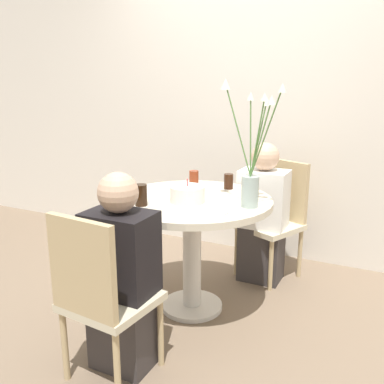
{
  "coord_description": "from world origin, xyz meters",
  "views": [
    {
      "loc": [
        1.14,
        -2.3,
        1.46
      ],
      "look_at": [
        0.0,
        0.0,
        0.8
      ],
      "focal_mm": 40.0,
      "sensor_mm": 36.0,
      "label": 1
    }
  ],
  "objects_px": {
    "drink_glass_1": "(229,181)",
    "person_guest": "(263,218)",
    "flower_vase": "(251,164)",
    "person_woman": "(122,279)",
    "chair_near_front": "(100,292)",
    "birthday_cake": "(187,194)",
    "drink_glass_2": "(141,195)",
    "side_plate": "(212,212)",
    "chair_right_flank": "(277,213)",
    "drink_glass_0": "(194,180)"
  },
  "relations": [
    {
      "from": "drink_glass_1",
      "to": "drink_glass_2",
      "type": "bearing_deg",
      "value": -117.29
    },
    {
      "from": "chair_right_flank",
      "to": "drink_glass_1",
      "type": "bearing_deg",
      "value": -93.18
    },
    {
      "from": "chair_right_flank",
      "to": "flower_vase",
      "type": "distance_m",
      "value": 0.93
    },
    {
      "from": "birthday_cake",
      "to": "side_plate",
      "type": "xyz_separation_m",
      "value": [
        0.22,
        -0.13,
        -0.04
      ]
    },
    {
      "from": "flower_vase",
      "to": "chair_near_front",
      "type": "bearing_deg",
      "value": -118.62
    },
    {
      "from": "side_plate",
      "to": "chair_right_flank",
      "type": "bearing_deg",
      "value": 83.83
    },
    {
      "from": "flower_vase",
      "to": "side_plate",
      "type": "xyz_separation_m",
      "value": [
        -0.15,
        -0.22,
        -0.25
      ]
    },
    {
      "from": "drink_glass_1",
      "to": "drink_glass_2",
      "type": "distance_m",
      "value": 0.68
    },
    {
      "from": "chair_right_flank",
      "to": "side_plate",
      "type": "xyz_separation_m",
      "value": [
        -0.11,
        -0.99,
        0.27
      ]
    },
    {
      "from": "chair_right_flank",
      "to": "side_plate",
      "type": "height_order",
      "value": "chair_right_flank"
    },
    {
      "from": "flower_vase",
      "to": "drink_glass_2",
      "type": "bearing_deg",
      "value": -154.68
    },
    {
      "from": "flower_vase",
      "to": "drink_glass_1",
      "type": "bearing_deg",
      "value": 128.84
    },
    {
      "from": "birthday_cake",
      "to": "person_woman",
      "type": "xyz_separation_m",
      "value": [
        -0.08,
        -0.59,
        -0.32
      ]
    },
    {
      "from": "drink_glass_1",
      "to": "person_guest",
      "type": "height_order",
      "value": "person_guest"
    },
    {
      "from": "flower_vase",
      "to": "side_plate",
      "type": "distance_m",
      "value": 0.36
    },
    {
      "from": "chair_near_front",
      "to": "drink_glass_2",
      "type": "relative_size",
      "value": 7.03
    },
    {
      "from": "chair_right_flank",
      "to": "drink_glass_0",
      "type": "distance_m",
      "value": 0.78
    },
    {
      "from": "person_woman",
      "to": "birthday_cake",
      "type": "bearing_deg",
      "value": 82.72
    },
    {
      "from": "drink_glass_1",
      "to": "person_guest",
      "type": "bearing_deg",
      "value": 61.56
    },
    {
      "from": "side_plate",
      "to": "person_woman",
      "type": "distance_m",
      "value": 0.61
    },
    {
      "from": "flower_vase",
      "to": "drink_glass_0",
      "type": "relative_size",
      "value": 5.66
    },
    {
      "from": "drink_glass_2",
      "to": "person_woman",
      "type": "xyz_separation_m",
      "value": [
        0.13,
        -0.4,
        -0.33
      ]
    },
    {
      "from": "chair_right_flank",
      "to": "birthday_cake",
      "type": "bearing_deg",
      "value": -87.02
    },
    {
      "from": "drink_glass_0",
      "to": "drink_glass_1",
      "type": "distance_m",
      "value": 0.23
    },
    {
      "from": "person_guest",
      "to": "person_woman",
      "type": "xyz_separation_m",
      "value": [
        -0.34,
        -1.3,
        0.0
      ]
    },
    {
      "from": "birthday_cake",
      "to": "drink_glass_2",
      "type": "distance_m",
      "value": 0.28
    },
    {
      "from": "drink_glass_2",
      "to": "chair_right_flank",
      "type": "bearing_deg",
      "value": 62.87
    },
    {
      "from": "flower_vase",
      "to": "person_woman",
      "type": "relative_size",
      "value": 0.69
    },
    {
      "from": "chair_right_flank",
      "to": "person_guest",
      "type": "relative_size",
      "value": 0.85
    },
    {
      "from": "chair_near_front",
      "to": "flower_vase",
      "type": "xyz_separation_m",
      "value": [
        0.46,
        0.84,
        0.52
      ]
    },
    {
      "from": "flower_vase",
      "to": "person_woman",
      "type": "height_order",
      "value": "flower_vase"
    },
    {
      "from": "chair_right_flank",
      "to": "drink_glass_1",
      "type": "height_order",
      "value": "chair_right_flank"
    },
    {
      "from": "flower_vase",
      "to": "person_guest",
      "type": "bearing_deg",
      "value": 99.53
    },
    {
      "from": "chair_near_front",
      "to": "birthday_cake",
      "type": "height_order",
      "value": "birthday_cake"
    },
    {
      "from": "flower_vase",
      "to": "drink_glass_1",
      "type": "height_order",
      "value": "flower_vase"
    },
    {
      "from": "birthday_cake",
      "to": "person_woman",
      "type": "distance_m",
      "value": 0.67
    },
    {
      "from": "drink_glass_0",
      "to": "birthday_cake",
      "type": "bearing_deg",
      "value": -71.05
    },
    {
      "from": "flower_vase",
      "to": "person_guest",
      "type": "xyz_separation_m",
      "value": [
        -0.1,
        0.63,
        -0.52
      ]
    },
    {
      "from": "drink_glass_2",
      "to": "flower_vase",
      "type": "bearing_deg",
      "value": 25.32
    },
    {
      "from": "chair_right_flank",
      "to": "chair_near_front",
      "type": "bearing_deg",
      "value": -80.76
    },
    {
      "from": "drink_glass_0",
      "to": "side_plate",
      "type": "bearing_deg",
      "value": -53.4
    },
    {
      "from": "drink_glass_2",
      "to": "person_guest",
      "type": "height_order",
      "value": "person_guest"
    },
    {
      "from": "drink_glass_2",
      "to": "side_plate",
      "type": "bearing_deg",
      "value": 7.09
    },
    {
      "from": "person_woman",
      "to": "chair_right_flank",
      "type": "bearing_deg",
      "value": 74.52
    },
    {
      "from": "birthday_cake",
      "to": "chair_right_flank",
      "type": "bearing_deg",
      "value": 69.24
    },
    {
      "from": "flower_vase",
      "to": "person_woman",
      "type": "distance_m",
      "value": 0.96
    },
    {
      "from": "drink_glass_1",
      "to": "drink_glass_2",
      "type": "xyz_separation_m",
      "value": [
        -0.31,
        -0.6,
        0.01
      ]
    },
    {
      "from": "flower_vase",
      "to": "drink_glass_2",
      "type": "distance_m",
      "value": 0.66
    },
    {
      "from": "chair_near_front",
      "to": "drink_glass_0",
      "type": "xyz_separation_m",
      "value": [
        -0.01,
        1.05,
        0.33
      ]
    },
    {
      "from": "side_plate",
      "to": "drink_glass_1",
      "type": "xyz_separation_m",
      "value": [
        -0.12,
        0.55,
        0.05
      ]
    }
  ]
}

